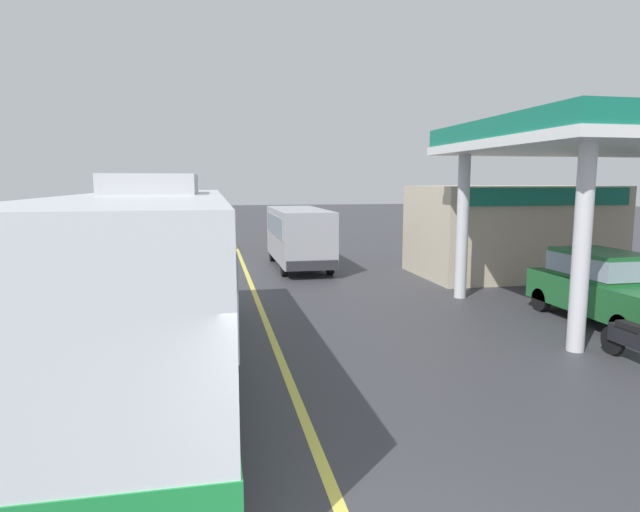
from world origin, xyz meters
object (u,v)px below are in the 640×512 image
coach_bus_main (152,286)px  car_at_pump (603,283)px  car_trailing_behind_bus (201,231)px  motorcycle_parked_forecourt (635,342)px  pedestrian_near_pump (614,285)px  minibus_opposing_lane (299,232)px

coach_bus_main → car_at_pump: coach_bus_main is taller
car_trailing_behind_bus → coach_bus_main: bearing=-91.5°
car_at_pump → car_trailing_behind_bus: bearing=120.9°
car_at_pump → motorcycle_parked_forecourt: car_at_pump is taller
coach_bus_main → motorcycle_parked_forecourt: coach_bus_main is taller
motorcycle_parked_forecourt → pedestrian_near_pump: (2.01, 3.00, 0.49)m
motorcycle_parked_forecourt → pedestrian_near_pump: pedestrian_near_pump is taller
minibus_opposing_lane → motorcycle_parked_forecourt: bearing=-71.1°
minibus_opposing_lane → motorcycle_parked_forecourt: (4.52, -13.19, -1.03)m
coach_bus_main → minibus_opposing_lane: size_ratio=1.80×
car_at_pump → motorcycle_parked_forecourt: 3.32m
coach_bus_main → car_trailing_behind_bus: 18.92m
minibus_opposing_lane → motorcycle_parked_forecourt: 13.98m
pedestrian_near_pump → car_trailing_behind_bus: (-10.64, 16.91, 0.08)m
motorcycle_parked_forecourt → car_trailing_behind_bus: 21.71m
motorcycle_parked_forecourt → car_trailing_behind_bus: (-8.63, 19.92, 0.57)m
motorcycle_parked_forecourt → pedestrian_near_pump: bearing=56.2°
car_trailing_behind_bus → motorcycle_parked_forecourt: bearing=-66.6°
motorcycle_parked_forecourt → pedestrian_near_pump: 3.65m
car_at_pump → pedestrian_near_pump: car_at_pump is taller
coach_bus_main → minibus_opposing_lane: (4.60, 12.18, -0.25)m
minibus_opposing_lane → motorcycle_parked_forecourt: size_ratio=3.41×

